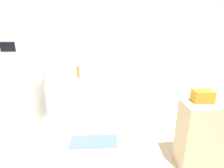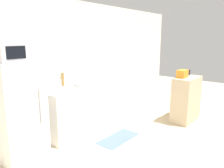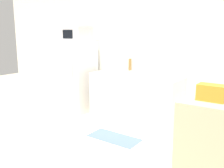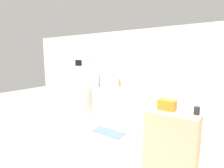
% 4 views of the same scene
% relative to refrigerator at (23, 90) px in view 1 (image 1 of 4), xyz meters
% --- Properties ---
extents(wall_back, '(8.00, 0.06, 2.60)m').
position_rel_refrigerator_xyz_m(wall_back, '(1.26, 0.43, 0.54)').
color(wall_back, silver).
rests_on(wall_back, ground_plane).
extents(refrigerator, '(0.64, 0.68, 1.52)m').
position_rel_refrigerator_xyz_m(refrigerator, '(0.00, 0.00, 0.00)').
color(refrigerator, silver).
rests_on(refrigerator, ground_plane).
extents(microwave, '(0.50, 0.42, 0.29)m').
position_rel_refrigerator_xyz_m(microwave, '(-0.00, -0.00, 0.91)').
color(microwave, '#BCBCC1').
rests_on(microwave, refrigerator).
extents(counter, '(1.72, 0.62, 0.92)m').
position_rel_refrigerator_xyz_m(counter, '(1.39, 0.07, -0.30)').
color(counter, silver).
rests_on(counter, ground_plane).
extents(sink_basin, '(0.34, 0.28, 0.06)m').
position_rel_refrigerator_xyz_m(sink_basin, '(1.40, 0.02, 0.19)').
color(sink_basin, '#9EA3A8').
rests_on(sink_basin, counter).
extents(bottle_tall, '(0.06, 0.06, 0.27)m').
position_rel_refrigerator_xyz_m(bottle_tall, '(1.12, 0.33, 0.30)').
color(bottle_tall, olive).
rests_on(bottle_tall, counter).
extents(bottle_short, '(0.07, 0.07, 0.15)m').
position_rel_refrigerator_xyz_m(bottle_short, '(0.99, 0.28, 0.24)').
color(bottle_short, silver).
rests_on(bottle_short, counter).
extents(shelf_cabinet, '(0.80, 0.40, 1.01)m').
position_rel_refrigerator_xyz_m(shelf_cabinet, '(3.20, -1.37, -0.26)').
color(shelf_cabinet, tan).
rests_on(shelf_cabinet, ground_plane).
extents(basket, '(0.27, 0.17, 0.17)m').
position_rel_refrigerator_xyz_m(basket, '(3.08, -1.29, 0.33)').
color(basket, orange).
rests_on(basket, shelf_cabinet).
extents(kitchen_rug, '(0.88, 0.42, 0.01)m').
position_rel_refrigerator_xyz_m(kitchen_rug, '(1.50, -0.76, -0.76)').
color(kitchen_rug, slate).
rests_on(kitchen_rug, ground_plane).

